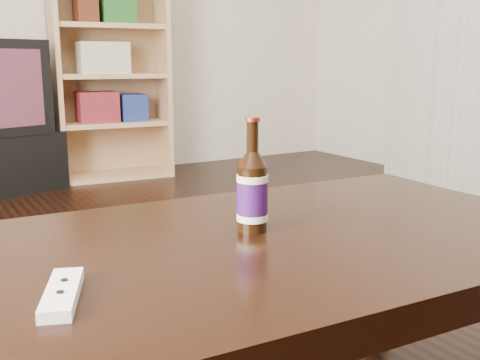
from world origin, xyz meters
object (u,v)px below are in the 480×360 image
bookshelf (108,71)px  coffee_table (271,265)px  beer_bottle (252,192)px  remote (62,293)px

bookshelf → coffee_table: (-0.70, -3.10, -0.34)m
bookshelf → coffee_table: 3.19m
coffee_table → beer_bottle: bearing=112.5°
coffee_table → bookshelf: bearing=77.3°
bookshelf → beer_bottle: 3.14m
coffee_table → remote: 0.47m
coffee_table → beer_bottle: beer_bottle is taller
bookshelf → remote: (-1.15, -3.20, -0.27)m
remote → coffee_table: bearing=34.1°
remote → bookshelf: bearing=91.8°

